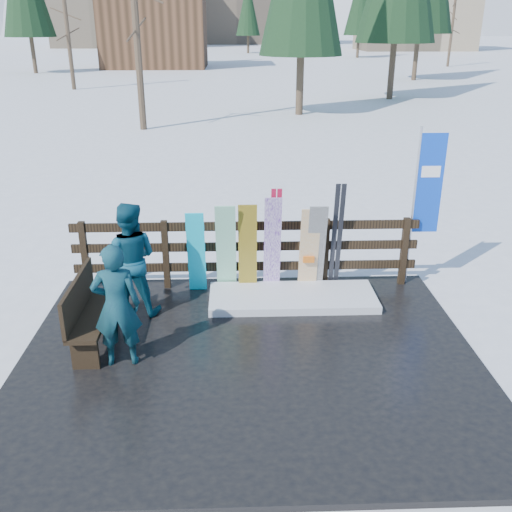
{
  "coord_description": "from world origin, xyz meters",
  "views": [
    {
      "loc": [
        -0.15,
        -6.4,
        4.12
      ],
      "look_at": [
        0.12,
        1.0,
        1.1
      ],
      "focal_mm": 40.0,
      "sensor_mm": 36.0,
      "label": 1
    }
  ],
  "objects_px": {
    "snowboard_0": "(196,253)",
    "rental_flag": "(425,190)",
    "snowboard_3": "(272,245)",
    "person_front": "(117,306)",
    "person_back": "(130,259)",
    "snowboard_1": "(226,248)",
    "snowboard_4": "(316,248)",
    "snowboard_2": "(248,249)",
    "bench": "(88,310)",
    "snowboard_5": "(309,250)"
  },
  "relations": [
    {
      "from": "snowboard_0",
      "to": "person_front",
      "type": "height_order",
      "value": "person_front"
    },
    {
      "from": "snowboard_0",
      "to": "person_back",
      "type": "bearing_deg",
      "value": -144.78
    },
    {
      "from": "snowboard_3",
      "to": "person_back",
      "type": "height_order",
      "value": "person_back"
    },
    {
      "from": "rental_flag",
      "to": "person_front",
      "type": "relative_size",
      "value": 1.6
    },
    {
      "from": "snowboard_4",
      "to": "person_back",
      "type": "xyz_separation_m",
      "value": [
        -2.82,
        -0.65,
        0.12
      ]
    },
    {
      "from": "person_front",
      "to": "snowboard_2",
      "type": "bearing_deg",
      "value": -135.72
    },
    {
      "from": "snowboard_4",
      "to": "rental_flag",
      "type": "height_order",
      "value": "rental_flag"
    },
    {
      "from": "snowboard_5",
      "to": "snowboard_3",
      "type": "bearing_deg",
      "value": 180.0
    },
    {
      "from": "person_back",
      "to": "snowboard_3",
      "type": "bearing_deg",
      "value": -161.15
    },
    {
      "from": "snowboard_4",
      "to": "person_front",
      "type": "xyz_separation_m",
      "value": [
        -2.76,
        -2.04,
        0.07
      ]
    },
    {
      "from": "snowboard_4",
      "to": "snowboard_5",
      "type": "height_order",
      "value": "snowboard_4"
    },
    {
      "from": "snowboard_3",
      "to": "snowboard_4",
      "type": "bearing_deg",
      "value": 0.0
    },
    {
      "from": "bench",
      "to": "snowboard_4",
      "type": "relative_size",
      "value": 1.0
    },
    {
      "from": "snowboard_1",
      "to": "snowboard_4",
      "type": "xyz_separation_m",
      "value": [
        1.43,
        0.0,
        -0.02
      ]
    },
    {
      "from": "rental_flag",
      "to": "snowboard_2",
      "type": "bearing_deg",
      "value": -174.55
    },
    {
      "from": "snowboard_3",
      "to": "person_front",
      "type": "distance_m",
      "value": 2.9
    },
    {
      "from": "snowboard_2",
      "to": "snowboard_5",
      "type": "xyz_separation_m",
      "value": [
        0.98,
        0.0,
        -0.03
      ]
    },
    {
      "from": "snowboard_3",
      "to": "snowboard_5",
      "type": "xyz_separation_m",
      "value": [
        0.59,
        -0.0,
        -0.1
      ]
    },
    {
      "from": "snowboard_1",
      "to": "snowboard_3",
      "type": "bearing_deg",
      "value": 0.0
    },
    {
      "from": "snowboard_5",
      "to": "person_front",
      "type": "relative_size",
      "value": 0.89
    },
    {
      "from": "person_front",
      "to": "snowboard_4",
      "type": "bearing_deg",
      "value": -149.94
    },
    {
      "from": "snowboard_0",
      "to": "person_front",
      "type": "relative_size",
      "value": 0.86
    },
    {
      "from": "snowboard_0",
      "to": "rental_flag",
      "type": "distance_m",
      "value": 3.77
    },
    {
      "from": "snowboard_2",
      "to": "snowboard_3",
      "type": "bearing_deg",
      "value": 0.0
    },
    {
      "from": "bench",
      "to": "snowboard_3",
      "type": "relative_size",
      "value": 0.91
    },
    {
      "from": "snowboard_4",
      "to": "snowboard_2",
      "type": "bearing_deg",
      "value": -180.0
    },
    {
      "from": "snowboard_2",
      "to": "person_front",
      "type": "height_order",
      "value": "person_front"
    },
    {
      "from": "snowboard_2",
      "to": "snowboard_3",
      "type": "xyz_separation_m",
      "value": [
        0.39,
        0.0,
        0.06
      ]
    },
    {
      "from": "snowboard_0",
      "to": "snowboard_4",
      "type": "bearing_deg",
      "value": 0.0
    },
    {
      "from": "snowboard_2",
      "to": "snowboard_4",
      "type": "distance_m",
      "value": 1.09
    },
    {
      "from": "snowboard_2",
      "to": "rental_flag",
      "type": "height_order",
      "value": "rental_flag"
    },
    {
      "from": "person_front",
      "to": "rental_flag",
      "type": "bearing_deg",
      "value": -159.27
    },
    {
      "from": "snowboard_4",
      "to": "snowboard_5",
      "type": "xyz_separation_m",
      "value": [
        -0.11,
        -0.0,
        -0.02
      ]
    },
    {
      "from": "bench",
      "to": "snowboard_2",
      "type": "distance_m",
      "value": 2.68
    },
    {
      "from": "snowboard_5",
      "to": "rental_flag",
      "type": "distance_m",
      "value": 2.08
    },
    {
      "from": "snowboard_0",
      "to": "snowboard_2",
      "type": "xyz_separation_m",
      "value": [
        0.81,
        0.0,
        0.06
      ]
    },
    {
      "from": "snowboard_3",
      "to": "rental_flag",
      "type": "bearing_deg",
      "value": 6.31
    },
    {
      "from": "snowboard_3",
      "to": "rental_flag",
      "type": "distance_m",
      "value": 2.58
    },
    {
      "from": "bench",
      "to": "snowboard_2",
      "type": "relative_size",
      "value": 0.99
    },
    {
      "from": "snowboard_5",
      "to": "person_back",
      "type": "bearing_deg",
      "value": -166.48
    },
    {
      "from": "person_front",
      "to": "bench",
      "type": "bearing_deg",
      "value": -50.03
    },
    {
      "from": "snowboard_5",
      "to": "rental_flag",
      "type": "xyz_separation_m",
      "value": [
        1.86,
        0.27,
        0.89
      ]
    },
    {
      "from": "person_back",
      "to": "bench",
      "type": "bearing_deg",
      "value": 66.59
    },
    {
      "from": "snowboard_0",
      "to": "snowboard_5",
      "type": "relative_size",
      "value": 0.96
    },
    {
      "from": "person_front",
      "to": "person_back",
      "type": "distance_m",
      "value": 1.39
    },
    {
      "from": "bench",
      "to": "snowboard_4",
      "type": "bearing_deg",
      "value": 25.68
    },
    {
      "from": "snowboard_1",
      "to": "bench",
      "type": "bearing_deg",
      "value": -139.38
    },
    {
      "from": "snowboard_4",
      "to": "snowboard_5",
      "type": "relative_size",
      "value": 1.04
    },
    {
      "from": "snowboard_0",
      "to": "snowboard_3",
      "type": "bearing_deg",
      "value": 0.0
    },
    {
      "from": "snowboard_2",
      "to": "rental_flag",
      "type": "bearing_deg",
      "value": 5.45
    }
  ]
}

